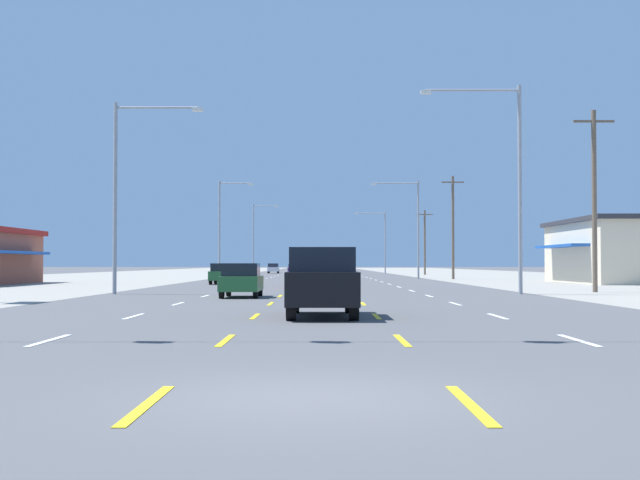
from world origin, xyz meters
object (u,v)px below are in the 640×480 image
hatchback_inner_left_near (237,280)px  streetlight_left_row_2 (252,234)px  streetlight_right_row_0 (505,172)px  suv_center_turn_mid (312,272)px  sedan_inner_left_far (290,269)px  streetlight_left_row_1 (219,223)px  streetlight_right_row_2 (378,237)px  suv_center_turn_nearest (318,281)px  hatchback_far_left_farther (269,268)px  streetlight_left_row_0 (121,182)px  streetlight_right_row_1 (409,221)px  hatchback_far_left_midfar (219,274)px

hatchback_inner_left_near → streetlight_left_row_2: (-6.37, 90.43, 5.32)m
streetlight_right_row_0 → hatchback_inner_left_near: bearing=-163.1°
suv_center_turn_mid → streetlight_left_row_2: bearing=97.2°
sedan_inner_left_far → streetlight_left_row_1: 38.35m
hatchback_inner_left_near → streetlight_right_row_2: size_ratio=0.41×
suv_center_turn_mid → streetlight_right_row_0: bearing=-45.3°
suv_center_turn_nearest → hatchback_far_left_farther: suv_center_turn_nearest is taller
streetlight_right_row_2 → streetlight_left_row_0: bearing=-102.6°
suv_center_turn_mid → streetlight_right_row_2: size_ratio=0.51×
hatchback_far_left_farther → streetlight_right_row_2: bearing=-6.5°
suv_center_turn_mid → streetlight_right_row_1: streetlight_right_row_1 is taller
suv_center_turn_nearest → streetlight_right_row_0: size_ratio=0.47×
hatchback_inner_left_near → streetlight_left_row_1: streetlight_left_row_1 is taller
hatchback_inner_left_near → streetlight_left_row_1: bearing=97.7°
suv_center_turn_mid → streetlight_right_row_0: size_ratio=0.47×
streetlight_right_row_0 → hatchback_far_left_farther: bearing=100.7°
hatchback_inner_left_near → hatchback_far_left_midfar: same height
sedan_inner_left_far → streetlight_left_row_0: streetlight_left_row_0 is taller
sedan_inner_left_far → suv_center_turn_nearest: bearing=-87.8°
streetlight_left_row_0 → streetlight_left_row_1: 43.23m
streetlight_right_row_1 → streetlight_left_row_2: bearing=114.2°
streetlight_right_row_1 → streetlight_left_row_2: size_ratio=0.93×
suv_center_turn_nearest → hatchback_far_left_midfar: 38.03m
suv_center_turn_mid → hatchback_far_left_midfar: bearing=125.0°
suv_center_turn_mid → hatchback_far_left_farther: size_ratio=1.26×
streetlight_left_row_2 → streetlight_left_row_1: bearing=-90.0°
hatchback_far_left_farther → streetlight_right_row_0: 90.11m
suv_center_turn_nearest → streetlight_right_row_2: size_ratio=0.51×
streetlight_left_row_2 → suv_center_turn_nearest: bearing=-84.5°
streetlight_left_row_0 → streetlight_left_row_1: streetlight_left_row_1 is taller
hatchback_far_left_midfar → streetlight_left_row_2: (-2.78, 66.76, 5.32)m
suv_center_turn_mid → streetlight_left_row_1: streetlight_left_row_1 is taller
hatchback_far_left_farther → hatchback_inner_left_near: bearing=-87.7°
streetlight_right_row_2 → suv_center_turn_mid: bearing=-97.2°
streetlight_left_row_1 → streetlight_right_row_2: streetlight_left_row_1 is taller
streetlight_left_row_1 → suv_center_turn_mid: bearing=-73.8°
streetlight_left_row_2 → streetlight_right_row_2: 19.42m
streetlight_right_row_0 → streetlight_left_row_2: (-19.42, 86.46, -0.04)m
streetlight_left_row_1 → streetlight_right_row_1: bearing=-0.0°
streetlight_right_row_1 → streetlight_right_row_2: (-0.00, 43.23, -0.23)m
suv_center_turn_nearest → streetlight_left_row_0: bearing=119.2°
hatchback_inner_left_near → streetlight_right_row_0: (13.05, 3.97, 5.36)m
streetlight_left_row_2 → suv_center_turn_mid: bearing=-82.8°
suv_center_turn_nearest → suv_center_turn_mid: size_ratio=1.00×
suv_center_turn_nearest → hatchback_inner_left_near: (-3.62, 13.67, -0.24)m
suv_center_turn_mid → hatchback_far_left_farther: 78.88m
suv_center_turn_nearest → streetlight_right_row_0: streetlight_right_row_0 is taller
suv_center_turn_nearest → hatchback_inner_left_near: suv_center_turn_nearest is taller
sedan_inner_left_far → streetlight_left_row_0: (-6.01, -80.75, 4.86)m
suv_center_turn_mid → streetlight_left_row_0: bearing=-134.3°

